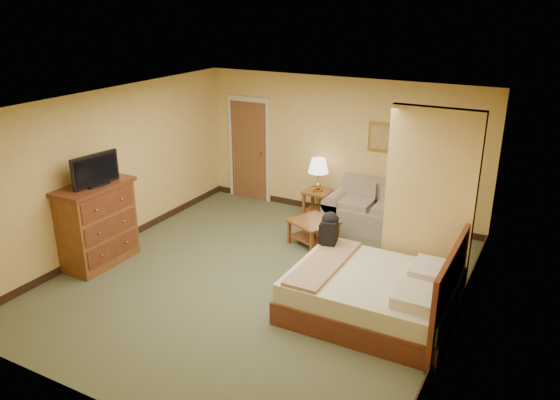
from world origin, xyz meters
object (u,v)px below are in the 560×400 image
Objects in this scene: dresser at (97,224)px; loveseat at (375,215)px; coffee_table at (313,227)px; bed at (376,294)px.

loveseat is at bearing 44.11° from dresser.
coffee_table is 2.30m from bed.
loveseat is 4.68m from dresser.
dresser is 0.62× the size of bed.
bed reaches higher than coffee_table.
loveseat is 0.82× the size of bed.
coffee_table is 0.68× the size of dresser.
dresser is 4.34m from bed.
dresser is (-3.35, -3.25, 0.37)m from loveseat.
coffee_table is (-0.70, -1.06, 0.02)m from loveseat.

